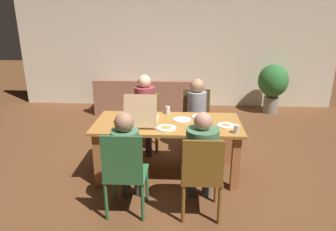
{
  "coord_description": "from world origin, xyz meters",
  "views": [
    {
      "loc": [
        0.21,
        -3.82,
        2.16
      ],
      "look_at": [
        0.0,
        0.1,
        0.82
      ],
      "focal_mm": 33.17,
      "sensor_mm": 36.0,
      "label": 1
    }
  ],
  "objects_px": {
    "chair_1": "(124,171)",
    "drinking_glass_0": "(168,110)",
    "drinking_glass_1": "(210,125)",
    "dining_table": "(168,132)",
    "couch": "(145,100)",
    "plate_2": "(166,128)",
    "plate_1": "(226,125)",
    "person_2": "(145,107)",
    "plate_0": "(182,120)",
    "potted_plant": "(273,83)",
    "person_1": "(127,152)",
    "person_3": "(202,153)",
    "pizza_box_0": "(143,118)",
    "drinking_glass_3": "(117,125)",
    "chair_0": "(196,118)",
    "chair_2": "(146,119)",
    "chair_3": "(202,174)",
    "person_0": "(197,110)",
    "drinking_glass_2": "(237,129)",
    "plate_3": "(201,117)"
  },
  "relations": [
    {
      "from": "chair_1",
      "to": "drinking_glass_0",
      "type": "height_order",
      "value": "chair_1"
    },
    {
      "from": "chair_1",
      "to": "drinking_glass_1",
      "type": "distance_m",
      "value": 1.18
    },
    {
      "from": "dining_table",
      "to": "couch",
      "type": "relative_size",
      "value": 0.9
    },
    {
      "from": "plate_2",
      "to": "plate_1",
      "type": "bearing_deg",
      "value": 9.96
    },
    {
      "from": "drinking_glass_0",
      "to": "person_2",
      "type": "bearing_deg",
      "value": 131.83
    },
    {
      "from": "person_2",
      "to": "plate_0",
      "type": "height_order",
      "value": "person_2"
    },
    {
      "from": "chair_1",
      "to": "plate_1",
      "type": "height_order",
      "value": "chair_1"
    },
    {
      "from": "potted_plant",
      "to": "drinking_glass_1",
      "type": "bearing_deg",
      "value": -116.94
    },
    {
      "from": "drinking_glass_1",
      "to": "potted_plant",
      "type": "xyz_separation_m",
      "value": [
        1.6,
        3.14,
        -0.18
      ]
    },
    {
      "from": "chair_1",
      "to": "drinking_glass_1",
      "type": "bearing_deg",
      "value": 35.39
    },
    {
      "from": "person_1",
      "to": "chair_1",
      "type": "bearing_deg",
      "value": -90.0
    },
    {
      "from": "person_3",
      "to": "plate_0",
      "type": "height_order",
      "value": "person_3"
    },
    {
      "from": "dining_table",
      "to": "plate_0",
      "type": "xyz_separation_m",
      "value": [
        0.19,
        0.1,
        0.14
      ]
    },
    {
      "from": "pizza_box_0",
      "to": "plate_2",
      "type": "relative_size",
      "value": 2.17
    },
    {
      "from": "plate_1",
      "to": "couch",
      "type": "height_order",
      "value": "plate_1"
    },
    {
      "from": "couch",
      "to": "potted_plant",
      "type": "bearing_deg",
      "value": 1.79
    },
    {
      "from": "drinking_glass_3",
      "to": "pizza_box_0",
      "type": "bearing_deg",
      "value": 46.62
    },
    {
      "from": "chair_0",
      "to": "couch",
      "type": "bearing_deg",
      "value": 119.43
    },
    {
      "from": "drinking_glass_0",
      "to": "couch",
      "type": "xyz_separation_m",
      "value": [
        -0.63,
        2.43,
        -0.54
      ]
    },
    {
      "from": "chair_0",
      "to": "drinking_glass_0",
      "type": "xyz_separation_m",
      "value": [
        -0.43,
        -0.55,
        0.29
      ]
    },
    {
      "from": "person_2",
      "to": "chair_2",
      "type": "bearing_deg",
      "value": 90.0
    },
    {
      "from": "chair_3",
      "to": "chair_0",
      "type": "bearing_deg",
      "value": 90.0
    },
    {
      "from": "person_0",
      "to": "drinking_glass_0",
      "type": "xyz_separation_m",
      "value": [
        -0.43,
        -0.39,
        0.12
      ]
    },
    {
      "from": "dining_table",
      "to": "plate_2",
      "type": "distance_m",
      "value": 0.27
    },
    {
      "from": "chair_1",
      "to": "couch",
      "type": "xyz_separation_m",
      "value": [
        -0.25,
        3.72,
        -0.27
      ]
    },
    {
      "from": "drinking_glass_1",
      "to": "couch",
      "type": "height_order",
      "value": "drinking_glass_1"
    },
    {
      "from": "plate_0",
      "to": "drinking_glass_0",
      "type": "height_order",
      "value": "drinking_glass_0"
    },
    {
      "from": "person_1",
      "to": "couch",
      "type": "height_order",
      "value": "person_1"
    },
    {
      "from": "chair_1",
      "to": "plate_0",
      "type": "distance_m",
      "value": 1.22
    },
    {
      "from": "person_1",
      "to": "drinking_glass_0",
      "type": "bearing_deg",
      "value": 70.96
    },
    {
      "from": "person_3",
      "to": "pizza_box_0",
      "type": "distance_m",
      "value": 1.07
    },
    {
      "from": "dining_table",
      "to": "drinking_glass_2",
      "type": "xyz_separation_m",
      "value": [
        0.84,
        -0.34,
        0.19
      ]
    },
    {
      "from": "plate_0",
      "to": "plate_1",
      "type": "xyz_separation_m",
      "value": [
        0.56,
        -0.19,
        0.0
      ]
    },
    {
      "from": "person_2",
      "to": "drinking_glass_1",
      "type": "distance_m",
      "value": 1.42
    },
    {
      "from": "person_2",
      "to": "couch",
      "type": "xyz_separation_m",
      "value": [
        -0.25,
        1.99,
        -0.44
      ]
    },
    {
      "from": "chair_2",
      "to": "drinking_glass_2",
      "type": "bearing_deg",
      "value": -45.12
    },
    {
      "from": "person_2",
      "to": "person_0",
      "type": "bearing_deg",
      "value": -2.87
    },
    {
      "from": "drinking_glass_0",
      "to": "potted_plant",
      "type": "height_order",
      "value": "potted_plant"
    },
    {
      "from": "person_2",
      "to": "chair_3",
      "type": "height_order",
      "value": "person_2"
    },
    {
      "from": "person_2",
      "to": "drinking_glass_1",
      "type": "xyz_separation_m",
      "value": [
        0.93,
        -1.06,
        0.11
      ]
    },
    {
      "from": "plate_3",
      "to": "plate_2",
      "type": "bearing_deg",
      "value": -134.2
    },
    {
      "from": "person_1",
      "to": "drinking_glass_3",
      "type": "distance_m",
      "value": 0.53
    },
    {
      "from": "chair_1",
      "to": "pizza_box_0",
      "type": "distance_m",
      "value": 0.98
    },
    {
      "from": "pizza_box_0",
      "to": "potted_plant",
      "type": "height_order",
      "value": "pizza_box_0"
    },
    {
      "from": "person_1",
      "to": "person_2",
      "type": "distance_m",
      "value": 1.56
    },
    {
      "from": "person_1",
      "to": "chair_2",
      "type": "bearing_deg",
      "value": 90.0
    },
    {
      "from": "plate_3",
      "to": "chair_3",
      "type": "bearing_deg",
      "value": -91.61
    },
    {
      "from": "person_0",
      "to": "drinking_glass_2",
      "type": "bearing_deg",
      "value": -68.25
    },
    {
      "from": "chair_0",
      "to": "pizza_box_0",
      "type": "bearing_deg",
      "value": -129.2
    },
    {
      "from": "chair_0",
      "to": "person_3",
      "type": "xyz_separation_m",
      "value": [
        0.0,
        -1.68,
        0.17
      ]
    }
  ]
}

